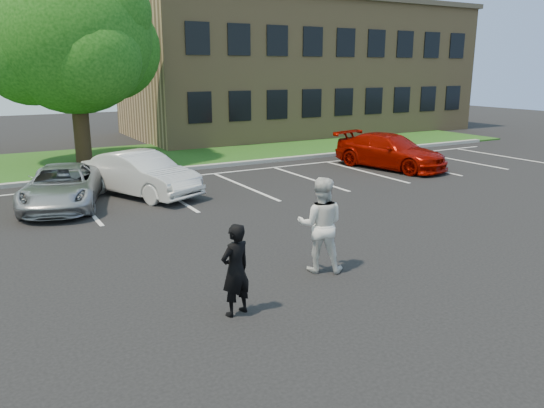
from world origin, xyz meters
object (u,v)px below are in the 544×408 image
object	(u,v)px
car_silver_minivan	(62,186)
car_red_compact	(390,151)
tree	(75,39)
office_building	(299,68)
car_white_sedan	(141,174)
man_white_shirt	(321,225)
man_black_suit	(235,270)

from	to	relation	value
car_silver_minivan	car_red_compact	distance (m)	13.21
tree	car_red_compact	bearing A→B (deg)	-34.91
office_building	car_silver_minivan	world-z (taller)	office_building
car_white_sedan	office_building	bearing A→B (deg)	18.19
man_white_shirt	car_silver_minivan	size ratio (longest dim) A/B	0.44
tree	man_black_suit	world-z (taller)	tree
car_red_compact	man_black_suit	bearing A→B (deg)	-155.35
car_silver_minivan	car_red_compact	size ratio (longest dim) A/B	0.91
man_white_shirt	car_silver_minivan	bearing A→B (deg)	-30.96
office_building	man_white_shirt	distance (m)	26.15
tree	car_silver_minivan	size ratio (longest dim) A/B	1.93
tree	man_white_shirt	world-z (taller)	tree
man_black_suit	car_red_compact	size ratio (longest dim) A/B	0.33
office_building	man_black_suit	world-z (taller)	office_building
office_building	car_white_sedan	xyz separation A→B (m)	(-14.83, -13.59, -3.43)
tree	car_white_sedan	size ratio (longest dim) A/B	1.98
man_white_shirt	car_silver_minivan	xyz separation A→B (m)	(-3.84, 8.35, -0.37)
office_building	tree	size ratio (longest dim) A/B	2.55
man_black_suit	man_white_shirt	world-z (taller)	man_white_shirt
car_red_compact	car_white_sedan	bearing A→B (deg)	165.03
tree	car_silver_minivan	distance (m)	9.29
car_silver_minivan	car_red_compact	world-z (taller)	car_red_compact
car_red_compact	tree	bearing A→B (deg)	131.44
office_building	car_red_compact	xyz separation A→B (m)	(-4.15, -13.84, -3.43)
tree	man_black_suit	distance (m)	17.66
office_building	tree	bearing A→B (deg)	-158.12
office_building	car_white_sedan	size ratio (longest dim) A/B	5.04
tree	man_white_shirt	size ratio (longest dim) A/B	4.38
man_white_shirt	car_white_sedan	distance (m)	8.68
man_white_shirt	car_red_compact	bearing A→B (deg)	-104.03
car_red_compact	man_white_shirt	bearing A→B (deg)	-151.99
car_silver_minivan	car_white_sedan	xyz separation A→B (m)	(2.52, 0.23, 0.10)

